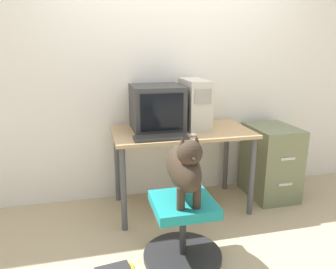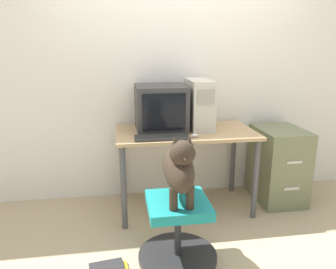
{
  "view_description": "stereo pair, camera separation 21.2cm",
  "coord_description": "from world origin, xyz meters",
  "px_view_note": "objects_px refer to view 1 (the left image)",
  "views": [
    {
      "loc": [
        -0.81,
        -2.45,
        1.52
      ],
      "look_at": [
        -0.21,
        0.01,
        0.83
      ],
      "focal_mm": 35.0,
      "sensor_mm": 36.0,
      "label": 1
    },
    {
      "loc": [
        -0.6,
        -2.49,
        1.52
      ],
      "look_at": [
        -0.21,
        0.01,
        0.83
      ],
      "focal_mm": 35.0,
      "sensor_mm": 36.0,
      "label": 2
    }
  ],
  "objects_px": {
    "dog": "(184,167)",
    "filing_cabinet": "(270,162)",
    "pc_tower": "(194,104)",
    "office_chair": "(183,231)",
    "keyboard": "(161,137)",
    "crt_monitor": "(157,108)"
  },
  "relations": [
    {
      "from": "pc_tower",
      "to": "keyboard",
      "type": "xyz_separation_m",
      "value": [
        -0.39,
        -0.32,
        -0.21
      ]
    },
    {
      "from": "pc_tower",
      "to": "office_chair",
      "type": "bearing_deg",
      "value": -112.28
    },
    {
      "from": "dog",
      "to": "filing_cabinet",
      "type": "height_order",
      "value": "dog"
    },
    {
      "from": "office_chair",
      "to": "dog",
      "type": "xyz_separation_m",
      "value": [
        -0.0,
        -0.01,
        0.5
      ]
    },
    {
      "from": "dog",
      "to": "filing_cabinet",
      "type": "bearing_deg",
      "value": 35.13
    },
    {
      "from": "office_chair",
      "to": "dog",
      "type": "bearing_deg",
      "value": -90.0
    },
    {
      "from": "crt_monitor",
      "to": "office_chair",
      "type": "relative_size",
      "value": 0.79
    },
    {
      "from": "keyboard",
      "to": "dog",
      "type": "height_order",
      "value": "dog"
    },
    {
      "from": "crt_monitor",
      "to": "filing_cabinet",
      "type": "height_order",
      "value": "crt_monitor"
    },
    {
      "from": "keyboard",
      "to": "dog",
      "type": "bearing_deg",
      "value": -86.08
    },
    {
      "from": "office_chair",
      "to": "filing_cabinet",
      "type": "height_order",
      "value": "filing_cabinet"
    },
    {
      "from": "keyboard",
      "to": "filing_cabinet",
      "type": "height_order",
      "value": "keyboard"
    },
    {
      "from": "crt_monitor",
      "to": "pc_tower",
      "type": "bearing_deg",
      "value": -1.21
    },
    {
      "from": "pc_tower",
      "to": "keyboard",
      "type": "distance_m",
      "value": 0.55
    },
    {
      "from": "pc_tower",
      "to": "crt_monitor",
      "type": "bearing_deg",
      "value": 178.79
    },
    {
      "from": "office_chair",
      "to": "dog",
      "type": "relative_size",
      "value": 1.09
    },
    {
      "from": "crt_monitor",
      "to": "pc_tower",
      "type": "relative_size",
      "value": 0.98
    },
    {
      "from": "crt_monitor",
      "to": "keyboard",
      "type": "height_order",
      "value": "crt_monitor"
    },
    {
      "from": "pc_tower",
      "to": "keyboard",
      "type": "relative_size",
      "value": 1.03
    },
    {
      "from": "dog",
      "to": "keyboard",
      "type": "bearing_deg",
      "value": 93.92
    },
    {
      "from": "keyboard",
      "to": "office_chair",
      "type": "xyz_separation_m",
      "value": [
        0.04,
        -0.54,
        -0.56
      ]
    },
    {
      "from": "keyboard",
      "to": "filing_cabinet",
      "type": "xyz_separation_m",
      "value": [
        1.2,
        0.26,
        -0.41
      ]
    }
  ]
}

